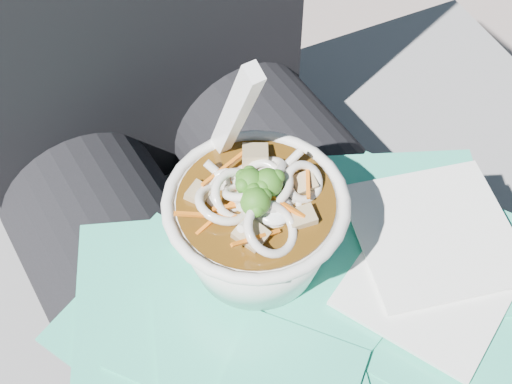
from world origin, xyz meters
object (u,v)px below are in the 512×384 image
udon_bowl (256,221)px  stone_ledge (214,345)px  person_body (228,239)px  lap (280,326)px  plastic_bag (300,301)px

udon_bowl → stone_ledge: bearing=84.7°
person_body → stone_ledge: bearing=90.0°
lap → udon_bowl: udon_bowl is taller
lap → person_body: size_ratio=0.47×
stone_ledge → person_body: person_body is taller
plastic_bag → udon_bowl: bearing=102.2°
stone_ledge → plastic_bag: 0.44m
person_body → plastic_bag: (-0.00, -0.12, 0.07)m
lap → person_body: (0.00, 0.09, 0.02)m
stone_ledge → udon_bowl: bearing=-95.3°
stone_ledge → person_body: (0.00, -0.06, 0.33)m
lap → plastic_bag: size_ratio=1.14×
stone_ledge → person_body: size_ratio=0.98×
lap → stone_ledge: bearing=90.0°
person_body → udon_bowl: (-0.01, -0.07, 0.12)m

